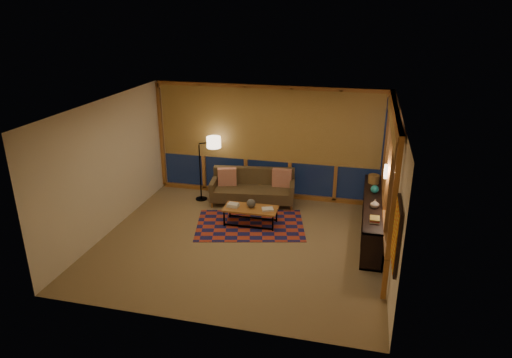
% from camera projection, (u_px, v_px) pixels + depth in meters
% --- Properties ---
extents(floor, '(5.50, 5.00, 0.01)m').
position_uv_depth(floor, '(241.00, 242.00, 8.98)').
color(floor, '#8E7754').
rests_on(floor, ground).
extents(ceiling, '(5.50, 5.00, 0.01)m').
position_uv_depth(ceiling, '(239.00, 107.00, 8.02)').
color(ceiling, white).
rests_on(ceiling, walls).
extents(walls, '(5.51, 5.01, 2.70)m').
position_uv_depth(walls, '(240.00, 178.00, 8.50)').
color(walls, '#F2E2C4').
rests_on(walls, floor).
extents(window_wall_back, '(5.30, 0.16, 2.60)m').
position_uv_depth(window_wall_back, '(268.00, 143.00, 10.71)').
color(window_wall_back, '#B15D2F').
rests_on(window_wall_back, walls).
extents(window_wall_right, '(0.16, 3.70, 2.60)m').
position_uv_depth(window_wall_right, '(388.00, 179.00, 8.46)').
color(window_wall_right, '#B15D2F').
rests_on(window_wall_right, walls).
extents(wall_art, '(0.06, 0.74, 0.94)m').
position_uv_depth(wall_art, '(396.00, 235.00, 6.19)').
color(wall_art, red).
rests_on(wall_art, walls).
extents(wall_sconce, '(0.12, 0.18, 0.22)m').
position_uv_depth(wall_sconce, '(386.00, 172.00, 8.26)').
color(wall_sconce, beige).
rests_on(wall_sconce, walls).
extents(sofa, '(2.01, 1.04, 0.79)m').
position_uv_depth(sofa, '(253.00, 188.00, 10.61)').
color(sofa, '#483C28').
rests_on(sofa, floor).
extents(pillow_left, '(0.46, 0.27, 0.44)m').
position_uv_depth(pillow_left, '(227.00, 176.00, 10.69)').
color(pillow_left, red).
rests_on(pillow_left, sofa).
extents(pillow_right, '(0.46, 0.16, 0.45)m').
position_uv_depth(pillow_right, '(282.00, 177.00, 10.61)').
color(pillow_right, red).
rests_on(pillow_right, sofa).
extents(area_rug, '(2.54, 1.98, 0.01)m').
position_uv_depth(area_rug, '(250.00, 225.00, 9.67)').
color(area_rug, '#A83822').
rests_on(area_rug, floor).
extents(coffee_table, '(1.14, 0.53, 0.38)m').
position_uv_depth(coffee_table, '(251.00, 216.00, 9.66)').
color(coffee_table, '#B15D2F').
rests_on(coffee_table, floor).
extents(book_stack_a, '(0.26, 0.21, 0.07)m').
position_uv_depth(book_stack_a, '(233.00, 205.00, 9.64)').
color(book_stack_a, silver).
rests_on(book_stack_a, coffee_table).
extents(book_stack_b, '(0.29, 0.26, 0.05)m').
position_uv_depth(book_stack_b, '(268.00, 209.00, 9.48)').
color(book_stack_b, silver).
rests_on(book_stack_b, coffee_table).
extents(ceramic_pot, '(0.23, 0.23, 0.19)m').
position_uv_depth(ceramic_pot, '(251.00, 203.00, 9.59)').
color(ceramic_pot, black).
rests_on(ceramic_pot, coffee_table).
extents(floor_lamp, '(0.61, 0.56, 1.53)m').
position_uv_depth(floor_lamp, '(200.00, 169.00, 10.71)').
color(floor_lamp, black).
rests_on(floor_lamp, floor).
extents(bookshelf, '(0.40, 2.96, 0.74)m').
position_uv_depth(bookshelf, '(373.00, 217.00, 9.21)').
color(bookshelf, black).
rests_on(bookshelf, floor).
extents(basket, '(0.26, 0.26, 0.18)m').
position_uv_depth(basket, '(374.00, 179.00, 9.92)').
color(basket, olive).
rests_on(basket, bookshelf).
extents(teal_bowl, '(0.18, 0.18, 0.17)m').
position_uv_depth(teal_bowl, '(375.00, 189.00, 9.38)').
color(teal_bowl, teal).
rests_on(teal_bowl, bookshelf).
extents(vase, '(0.17, 0.17, 0.18)m').
position_uv_depth(vase, '(375.00, 204.00, 8.69)').
color(vase, '#A08D7B').
rests_on(vase, bookshelf).
extents(shelf_book_stack, '(0.23, 0.28, 0.07)m').
position_uv_depth(shelf_book_stack, '(375.00, 220.00, 8.17)').
color(shelf_book_stack, silver).
rests_on(shelf_book_stack, bookshelf).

